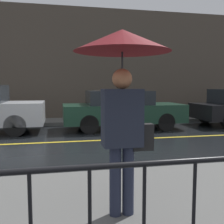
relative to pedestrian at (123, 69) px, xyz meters
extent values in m
plane|color=black|center=(-1.21, 4.74, -1.79)|extent=(80.00, 80.00, 0.00)
cube|color=#60605E|center=(-1.21, 8.67, -1.72)|extent=(28.00, 1.62, 0.14)
cube|color=gold|center=(-1.21, 4.74, -1.78)|extent=(25.20, 0.12, 0.01)
cube|color=#4C4238|center=(-1.21, 9.63, 0.81)|extent=(28.00, 0.30, 5.19)
cylinder|color=#23283D|center=(-0.08, 0.00, -1.25)|extent=(0.13, 0.13, 0.80)
cylinder|color=#23283D|center=(0.07, 0.00, -1.25)|extent=(0.13, 0.13, 0.80)
cube|color=#232838|center=(-0.01, 0.00, -0.53)|extent=(0.43, 0.26, 0.63)
sphere|color=#CB7F52|center=(-0.01, 0.00, -0.10)|extent=(0.22, 0.22, 0.22)
cylinder|color=#262628|center=(-0.01, 0.00, -0.17)|extent=(0.02, 0.02, 0.72)
cone|color=maroon|center=(-0.01, 0.00, 0.30)|extent=(1.06, 1.06, 0.24)
cube|color=black|center=(0.23, 0.00, -0.76)|extent=(0.24, 0.12, 0.30)
cylinder|color=black|center=(-2.04, 7.40, -1.44)|extent=(0.70, 0.22, 0.70)
cylinder|color=black|center=(-2.04, 5.88, -1.44)|extent=(0.70, 0.22, 0.70)
cube|color=#193828|center=(1.69, 6.64, -1.19)|extent=(4.42, 1.74, 0.65)
cube|color=#1E2328|center=(1.51, 6.64, -0.61)|extent=(2.30, 1.60, 0.50)
cylinder|color=black|center=(3.06, 7.41, -1.47)|extent=(0.64, 0.22, 0.64)
cylinder|color=black|center=(3.06, 5.88, -1.47)|extent=(0.64, 0.22, 0.64)
cylinder|color=black|center=(0.31, 7.41, -1.47)|extent=(0.64, 0.22, 0.64)
cylinder|color=black|center=(0.31, 5.88, -1.47)|extent=(0.64, 0.22, 0.64)
cylinder|color=black|center=(5.58, 7.45, -1.46)|extent=(0.66, 0.22, 0.66)
camera|label=1|loc=(-0.70, -2.80, -0.18)|focal=42.00mm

